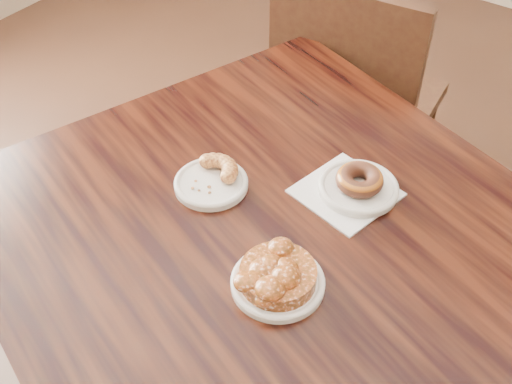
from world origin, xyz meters
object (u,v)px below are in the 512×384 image
Objects in this scene: cafe_table at (263,337)px; glazed_donut at (360,180)px; chair_far at (360,103)px; apple_fritter at (278,273)px; cruller_fragment at (211,176)px.

glazed_donut reaches higher than cafe_table.
chair_far is at bearing 123.76° from cafe_table.
chair_far is at bearing 108.89° from apple_fritter.
cruller_fragment reaches higher than cafe_table.
chair_far is 1.04m from apple_fritter.
cafe_table is 10.64× the size of glazed_donut.
chair_far is 5.17× the size of apple_fritter.
chair_far reaches higher than cafe_table.
glazed_donut reaches higher than cruller_fragment.
apple_fritter is 0.28m from cruller_fragment.
cruller_fragment is at bearing 88.63° from chair_far.
chair_far is 8.17× the size of cruller_fragment.
chair_far is at bearing 95.19° from cruller_fragment.
cruller_fragment is at bearing 152.73° from apple_fritter.
apple_fritter is 1.58× the size of cruller_fragment.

